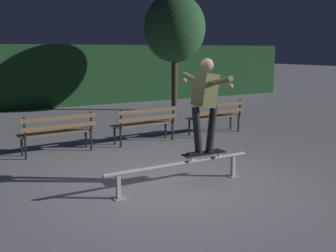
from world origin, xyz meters
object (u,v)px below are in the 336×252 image
object	(u,v)px
skateboarder	(205,98)
tree_far_right	(175,28)
skateboard	(204,154)
park_bench_right_center	(146,121)
park_bench_rightmost	(217,114)
park_bench_left_center	(58,129)
grind_rail	(180,167)

from	to	relation	value
skateboarder	tree_far_right	distance (m)	8.44
tree_far_right	skateboard	bearing A→B (deg)	-117.53
park_bench_right_center	park_bench_rightmost	bearing A→B (deg)	0.00
park_bench_left_center	grind_rail	bearing A→B (deg)	-69.49
park_bench_left_center	park_bench_rightmost	xyz separation A→B (m)	(4.17, 0.00, 0.00)
skateboarder	park_bench_rightmost	world-z (taller)	skateboarder
park_bench_right_center	tree_far_right	bearing A→B (deg)	51.91
skateboarder	park_bench_left_center	bearing A→B (deg)	117.69
skateboarder	tree_far_right	xyz separation A→B (m)	(3.84, 7.37, 1.52)
grind_rail	park_bench_rightmost	size ratio (longest dim) A/B	1.64
park_bench_rightmost	tree_far_right	world-z (taller)	tree_far_right
park_bench_right_center	park_bench_rightmost	size ratio (longest dim) A/B	1.00
grind_rail	park_bench_right_center	xyz separation A→B (m)	(0.94, 3.07, 0.22)
park_bench_left_center	park_bench_rightmost	size ratio (longest dim) A/B	1.00
skateboard	park_bench_right_center	distance (m)	3.11
skateboard	park_bench_left_center	bearing A→B (deg)	117.65
park_bench_rightmost	skateboard	bearing A→B (deg)	-129.80
park_bench_left_center	park_bench_right_center	world-z (taller)	same
tree_far_right	park_bench_right_center	bearing A→B (deg)	-128.09
park_bench_left_center	tree_far_right	bearing A→B (deg)	38.22
park_bench_right_center	skateboard	bearing A→B (deg)	-98.79
skateboard	park_bench_right_center	world-z (taller)	park_bench_right_center
skateboard	skateboarder	bearing A→B (deg)	-1.51
skateboard	skateboarder	size ratio (longest dim) A/B	0.50
park_bench_left_center	park_bench_rightmost	world-z (taller)	same
park_bench_right_center	tree_far_right	distance (m)	5.96
skateboarder	tree_far_right	world-z (taller)	tree_far_right
grind_rail	skateboard	bearing A→B (deg)	0.00
skateboard	park_bench_rightmost	xyz separation A→B (m)	(2.56, 3.07, 0.05)
park_bench_rightmost	grind_rail	bearing A→B (deg)	-134.51
grind_rail	tree_far_right	distance (m)	8.92
skateboarder	skateboard	bearing A→B (deg)	178.49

